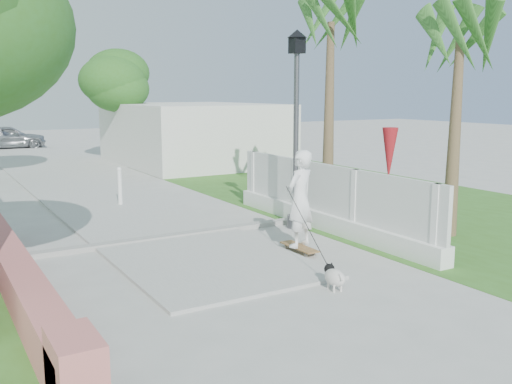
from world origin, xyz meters
TOP-DOWN VIEW (x-y plane):
  - ground at (0.00, 0.00)m, footprint 90.00×90.00m
  - path_strip at (0.00, 20.00)m, footprint 3.20×36.00m
  - curb at (0.00, 6.00)m, footprint 6.50×0.25m
  - grass_right at (7.00, 8.00)m, footprint 8.00×20.00m
  - pink_wall at (-3.30, 3.55)m, footprint 0.45×8.20m
  - lattice_fence at (3.40, 5.00)m, footprint 0.35×7.00m
  - building_right at (6.00, 18.00)m, footprint 6.00×8.00m
  - street_lamp at (2.90, 5.50)m, footprint 0.44×0.44m
  - bollard at (0.20, 10.00)m, footprint 0.14×0.14m
  - patio_umbrella at (4.80, 4.50)m, footprint 0.36×0.36m
  - tree_path_right at (3.22, 19.98)m, footprint 3.00×3.00m
  - palm_far at (4.60, 6.50)m, footprint 1.80×1.80m
  - palm_near at (5.40, 3.20)m, footprint 1.80×1.80m
  - skateboarder at (1.49, 3.21)m, footprint 1.16×2.37m
  - dog at (1.06, 1.73)m, footprint 0.34×0.57m
  - parked_car at (-0.20, 28.84)m, footprint 3.96×1.68m

SIDE VIEW (x-z plane):
  - ground at x=0.00m, z-range 0.00..0.00m
  - grass_right at x=7.00m, z-range 0.00..0.01m
  - path_strip at x=0.00m, z-range 0.00..0.06m
  - curb at x=0.00m, z-range 0.00..0.10m
  - dog at x=1.06m, z-range 0.02..0.41m
  - pink_wall at x=-3.30m, z-range -0.09..0.71m
  - lattice_fence at x=3.40m, z-range -0.21..1.29m
  - bollard at x=0.20m, z-range 0.04..1.13m
  - parked_car at x=-0.20m, z-range 0.00..1.33m
  - skateboarder at x=1.49m, z-range -0.10..1.90m
  - building_right at x=6.00m, z-range 0.00..2.60m
  - patio_umbrella at x=4.80m, z-range 0.54..2.84m
  - street_lamp at x=2.90m, z-range 0.21..4.65m
  - tree_path_right at x=3.22m, z-range 1.10..5.89m
  - palm_near at x=5.40m, z-range 1.60..6.30m
  - palm_far at x=4.60m, z-range 1.83..7.13m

